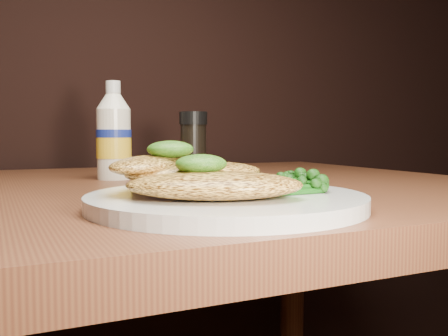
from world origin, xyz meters
name	(u,v)px	position (x,y,z in m)	size (l,w,h in m)	color
plate	(226,201)	(0.08, 0.80, 0.76)	(0.28, 0.28, 0.01)	silver
chicken_front	(215,185)	(0.05, 0.76, 0.78)	(0.16, 0.09, 0.03)	#F6B74E
chicken_mid	(195,173)	(0.06, 0.82, 0.78)	(0.15, 0.07, 0.02)	#F6B74E
chicken_back	(155,165)	(0.02, 0.85, 0.79)	(0.14, 0.07, 0.02)	#F6B74E
pesto_front	(201,164)	(0.04, 0.78, 0.80)	(0.05, 0.04, 0.02)	#093608
pesto_back	(170,149)	(0.03, 0.83, 0.81)	(0.05, 0.04, 0.02)	#093608
broccolini_bundle	(264,182)	(0.12, 0.80, 0.77)	(0.13, 0.10, 0.02)	#165713
mayo_bottle	(114,130)	(0.05, 1.16, 0.83)	(0.06, 0.06, 0.16)	white
pepper_grinder	(193,146)	(0.16, 1.10, 0.80)	(0.04, 0.04, 0.11)	black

